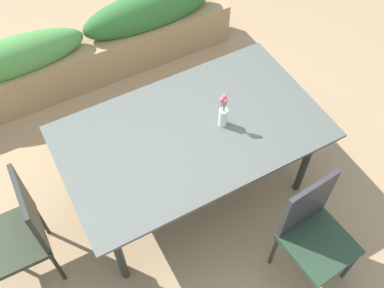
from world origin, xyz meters
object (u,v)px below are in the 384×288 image
Objects in this scene: dining_table at (192,136)px; chair_near_right at (314,230)px; flower_vase at (223,113)px; chair_end_left at (19,231)px; planter_box at (88,49)px.

chair_near_right reaches higher than dining_table.
chair_near_right is at bearing -77.59° from flower_vase.
chair_near_right is (1.66, -0.90, -0.00)m from chair_end_left.
dining_table reaches higher than planter_box.
planter_box is at bearing 97.77° from dining_table.
chair_end_left is (-1.27, -0.00, -0.20)m from dining_table.
chair_near_right is at bearing -66.31° from dining_table.
flower_vase reaches higher than chair_end_left.
chair_near_right reaches higher than planter_box.
chair_near_right is 3.14× the size of flower_vase.
flower_vase is at bearing -90.76° from chair_end_left.
chair_near_right is at bearing -117.40° from chair_end_left.
planter_box is (-0.22, 1.61, -0.37)m from dining_table.
chair_near_right is 0.96m from flower_vase.
chair_end_left is 1.01× the size of chair_near_right.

